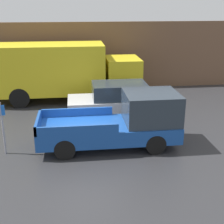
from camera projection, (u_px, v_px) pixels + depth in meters
ground_plane at (84, 143)px, 12.83m from camera, size 60.00×60.00×0.00m
building_wall at (78, 57)px, 20.14m from camera, size 28.00×0.15×4.32m
pickup_truck at (123, 122)px, 12.35m from camera, size 5.51×2.08×2.17m
car at (117, 100)px, 15.58m from camera, size 4.83×1.96×1.73m
delivery_truck at (58, 70)px, 17.92m from camera, size 8.81×2.62×3.27m
parking_sign at (2, 125)px, 11.59m from camera, size 0.30×0.07×2.06m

